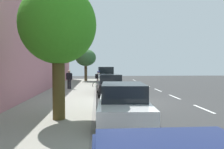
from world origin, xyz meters
TOP-DOWN VIEW (x-y plane):
  - ground at (0.00, 0.00)m, footprint 63.59×63.59m
  - sidewalk at (4.28, 0.00)m, footprint 3.85×39.75m
  - curb_edge at (2.28, 0.00)m, footprint 0.16×39.75m
  - lane_stripe_centre at (-3.18, 0.13)m, footprint 0.14×40.00m
  - lane_stripe_bike_edge at (0.81, 0.00)m, footprint 0.12×39.75m
  - building_facade at (6.45, 0.00)m, footprint 0.50×39.75m
  - parked_suv_green_nearest at (1.19, -12.75)m, footprint 2.02×4.73m
  - parked_sedan_black_second at (1.23, -3.32)m, footprint 1.96×4.46m
  - parked_sedan_white_mid at (1.18, 4.82)m, footprint 2.02×4.49m
  - bicycle_at_curb at (1.81, -7.83)m, footprint 1.58×0.76m
  - cyclist_with_backpack at (2.04, -8.27)m, footprint 0.51×0.58m
  - street_tree_near_cyclist at (3.59, -15.56)m, footprint 2.60×2.60m
  - street_tree_mid_block at (3.59, 4.56)m, footprint 2.84×2.84m
  - pedestrian_on_phone at (4.52, -6.14)m, footprint 0.56×0.38m

SIDE VIEW (x-z plane):
  - ground at x=0.00m, z-range 0.00..0.00m
  - lane_stripe_centre at x=-3.18m, z-range 0.00..0.01m
  - lane_stripe_bike_edge at x=0.81m, z-range 0.00..0.01m
  - sidewalk at x=4.28m, z-range 0.00..0.17m
  - curb_edge at x=2.28m, z-range 0.00..0.17m
  - bicycle_at_curb at x=1.81m, z-range 0.00..0.72m
  - parked_sedan_black_second at x=1.23m, z-range -0.01..1.51m
  - parked_sedan_white_mid at x=1.18m, z-range -0.01..1.51m
  - cyclist_with_backpack at x=2.04m, z-range 0.18..1.85m
  - parked_suv_green_nearest at x=1.19m, z-range 0.03..2.02m
  - pedestrian_on_phone at x=4.52m, z-range 0.26..1.85m
  - street_tree_near_cyclist at x=3.59m, z-range 1.08..5.14m
  - building_facade at x=6.45m, z-range 0.00..6.23m
  - street_tree_mid_block at x=3.59m, z-range 1.15..6.15m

